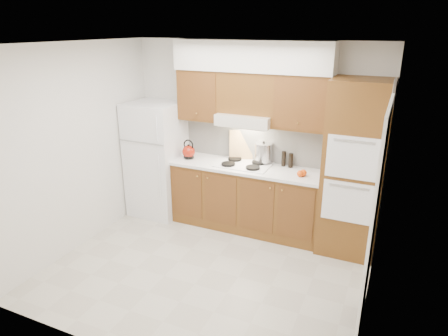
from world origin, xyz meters
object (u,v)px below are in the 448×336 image
object	(u,v)px
kettle	(189,152)
stock_pot	(263,152)
oven_cabinet	(354,170)
fridge	(157,159)

from	to	relation	value
kettle	stock_pot	bearing A→B (deg)	-4.77
kettle	stock_pot	distance (m)	1.09
stock_pot	oven_cabinet	bearing A→B (deg)	-10.25
fridge	kettle	bearing A→B (deg)	1.67
kettle	stock_pot	size ratio (longest dim) A/B	0.73
fridge	oven_cabinet	distance (m)	2.86
fridge	oven_cabinet	xyz separation A→B (m)	(2.85, 0.03, 0.24)
oven_cabinet	stock_pot	distance (m)	1.26
fridge	kettle	size ratio (longest dim) A/B	9.27
oven_cabinet	stock_pot	bearing A→B (deg)	169.75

